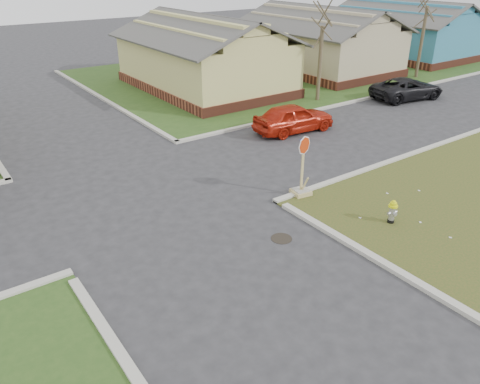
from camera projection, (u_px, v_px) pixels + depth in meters
ground at (211, 255)px, 13.31m from camera, size 120.00×120.00×0.00m
verge_far_right at (321, 64)px, 37.88m from camera, size 37.00×19.00×0.05m
curbs at (137, 192)px, 16.95m from camera, size 80.00×40.00×0.12m
manhole at (281, 238)px, 14.09m from camera, size 0.64×0.64×0.01m
side_house_yellow at (204, 54)px, 29.57m from camera, size 7.60×11.60×4.70m
side_house_tan at (318, 40)px, 34.78m from camera, size 7.60×11.60×4.70m
side_house_teal at (403, 30)px, 39.99m from camera, size 7.60×11.60×4.70m
tree_mid_right at (320, 64)px, 27.08m from camera, size 0.22×0.22×4.20m
tree_far_right at (421, 42)px, 32.38m from camera, size 0.22×0.22×4.76m
fire_hydrant at (392, 210)px, 14.69m from camera, size 0.29×0.29×0.78m
stop_sign at (301, 182)px, 16.47m from camera, size 0.62×0.60×2.19m
red_sedan at (294, 118)px, 22.62m from camera, size 4.21×2.00×1.39m
dark_pickup at (407, 88)px, 28.05m from camera, size 4.84×2.88×1.26m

